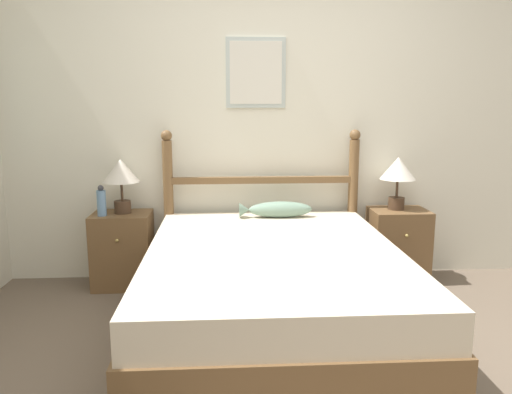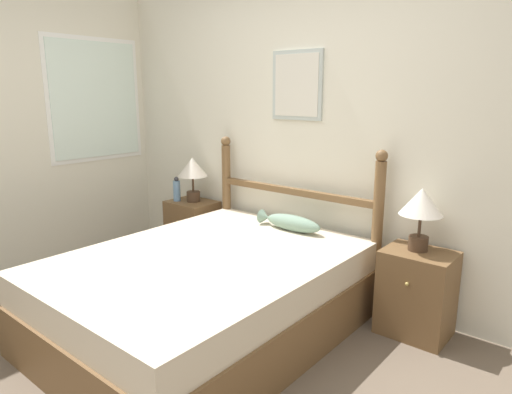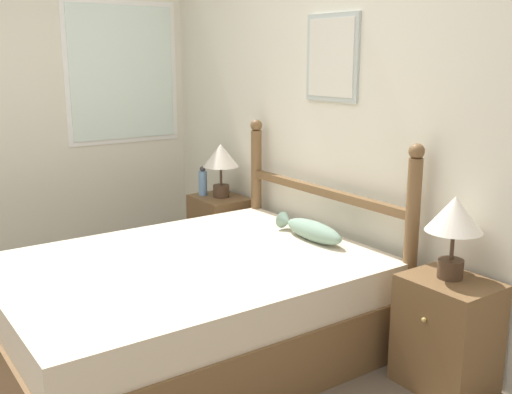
{
  "view_description": "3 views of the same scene",
  "coord_description": "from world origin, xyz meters",
  "px_view_note": "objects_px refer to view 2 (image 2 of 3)",
  "views": [
    {
      "loc": [
        -0.38,
        -2.22,
        1.39
      ],
      "look_at": [
        -0.18,
        1.05,
        0.77
      ],
      "focal_mm": 35.0,
      "sensor_mm": 36.0,
      "label": 1
    },
    {
      "loc": [
        1.93,
        -1.3,
        1.57
      ],
      "look_at": [
        -0.07,
        1.11,
        0.85
      ],
      "focal_mm": 32.0,
      "sensor_mm": 36.0,
      "label": 2
    },
    {
      "loc": [
        2.66,
        -0.84,
        1.63
      ],
      "look_at": [
        -0.09,
        1.09,
        0.83
      ],
      "focal_mm": 42.0,
      "sensor_mm": 36.0,
      "label": 3
    }
  ],
  "objects_px": {
    "table_lamp_left": "(193,170)",
    "bottle": "(177,190)",
    "table_lamp_right": "(421,206)",
    "nightstand_left": "(193,231)",
    "fish_pillow": "(290,222)",
    "bed": "(206,294)",
    "nightstand_right": "(416,293)"
  },
  "relations": [
    {
      "from": "bed",
      "to": "table_lamp_right",
      "type": "xyz_separation_m",
      "value": [
        1.05,
        0.88,
        0.6
      ]
    },
    {
      "from": "bottle",
      "to": "fish_pillow",
      "type": "height_order",
      "value": "bottle"
    },
    {
      "from": "nightstand_left",
      "to": "bottle",
      "type": "xyz_separation_m",
      "value": [
        -0.12,
        -0.07,
        0.39
      ]
    },
    {
      "from": "bed",
      "to": "nightstand_right",
      "type": "height_order",
      "value": "nightstand_right"
    },
    {
      "from": "bed",
      "to": "table_lamp_left",
      "type": "height_order",
      "value": "table_lamp_left"
    },
    {
      "from": "table_lamp_left",
      "to": "table_lamp_right",
      "type": "xyz_separation_m",
      "value": [
        2.11,
        0.01,
        0.0
      ]
    },
    {
      "from": "nightstand_right",
      "to": "bottle",
      "type": "bearing_deg",
      "value": -178.17
    },
    {
      "from": "table_lamp_right",
      "to": "table_lamp_left",
      "type": "bearing_deg",
      "value": -179.79
    },
    {
      "from": "bed",
      "to": "nightstand_left",
      "type": "distance_m",
      "value": 1.38
    },
    {
      "from": "nightstand_right",
      "to": "fish_pillow",
      "type": "bearing_deg",
      "value": -175.86
    },
    {
      "from": "nightstand_left",
      "to": "fish_pillow",
      "type": "relative_size",
      "value": 1.04
    },
    {
      "from": "bed",
      "to": "nightstand_right",
      "type": "distance_m",
      "value": 1.38
    },
    {
      "from": "bed",
      "to": "fish_pillow",
      "type": "distance_m",
      "value": 0.87
    },
    {
      "from": "bed",
      "to": "table_lamp_left",
      "type": "bearing_deg",
      "value": 140.4
    },
    {
      "from": "bottle",
      "to": "nightstand_left",
      "type": "bearing_deg",
      "value": 30.72
    },
    {
      "from": "table_lamp_right",
      "to": "bottle",
      "type": "relative_size",
      "value": 1.79
    },
    {
      "from": "nightstand_left",
      "to": "bed",
      "type": "bearing_deg",
      "value": -38.94
    },
    {
      "from": "bed",
      "to": "nightstand_right",
      "type": "xyz_separation_m",
      "value": [
        1.07,
        0.87,
        0.02
      ]
    },
    {
      "from": "nightstand_right",
      "to": "nightstand_left",
      "type": "bearing_deg",
      "value": 180.0
    },
    {
      "from": "table_lamp_left",
      "to": "bottle",
      "type": "xyz_separation_m",
      "value": [
        -0.13,
        -0.08,
        -0.19
      ]
    },
    {
      "from": "nightstand_right",
      "to": "table_lamp_left",
      "type": "xyz_separation_m",
      "value": [
        -2.13,
        0.01,
        0.58
      ]
    },
    {
      "from": "fish_pillow",
      "to": "nightstand_right",
      "type": "bearing_deg",
      "value": 4.14
    },
    {
      "from": "nightstand_right",
      "to": "table_lamp_right",
      "type": "bearing_deg",
      "value": 141.03
    },
    {
      "from": "nightstand_right",
      "to": "fish_pillow",
      "type": "height_order",
      "value": "fish_pillow"
    },
    {
      "from": "table_lamp_left",
      "to": "fish_pillow",
      "type": "relative_size",
      "value": 0.75
    },
    {
      "from": "nightstand_right",
      "to": "table_lamp_right",
      "type": "distance_m",
      "value": 0.58
    },
    {
      "from": "nightstand_left",
      "to": "bottle",
      "type": "distance_m",
      "value": 0.42
    },
    {
      "from": "fish_pillow",
      "to": "table_lamp_left",
      "type": "bearing_deg",
      "value": 175.99
    },
    {
      "from": "bed",
      "to": "fish_pillow",
      "type": "height_order",
      "value": "fish_pillow"
    },
    {
      "from": "table_lamp_right",
      "to": "fish_pillow",
      "type": "distance_m",
      "value": 0.99
    },
    {
      "from": "table_lamp_left",
      "to": "table_lamp_right",
      "type": "relative_size",
      "value": 1.0
    },
    {
      "from": "table_lamp_left",
      "to": "bottle",
      "type": "height_order",
      "value": "table_lamp_left"
    }
  ]
}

